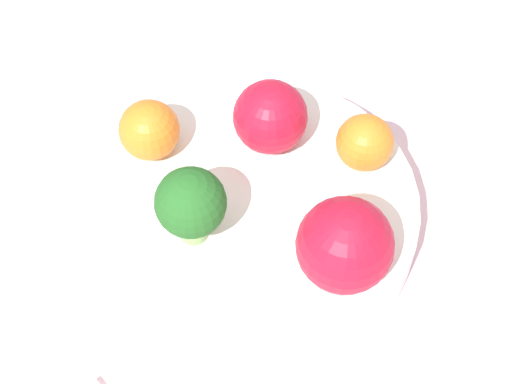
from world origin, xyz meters
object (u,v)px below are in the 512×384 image
(apple_red, at_px, (270,117))
(bowl, at_px, (256,216))
(broccoli, at_px, (191,204))
(orange_front, at_px, (149,130))
(apple_green, at_px, (345,245))
(orange_back, at_px, (361,137))

(apple_red, bearing_deg, bowl, 144.49)
(broccoli, relative_size, orange_front, 1.42)
(broccoli, xyz_separation_m, apple_green, (-0.06, -0.08, -0.00))
(bowl, relative_size, orange_back, 5.60)
(apple_red, bearing_deg, orange_back, -126.65)
(apple_green, bearing_deg, orange_front, 28.12)
(broccoli, bearing_deg, bowl, -82.02)
(broccoli, distance_m, orange_back, 0.13)
(apple_green, xyz_separation_m, orange_back, (0.08, -0.05, -0.01))
(orange_back, bearing_deg, bowl, 93.31)
(apple_red, distance_m, orange_front, 0.08)
(apple_red, bearing_deg, apple_green, 178.44)
(apple_green, bearing_deg, apple_red, -1.56)
(apple_green, height_order, orange_back, apple_green)
(apple_red, height_order, apple_green, apple_green)
(orange_back, bearing_deg, orange_front, 63.18)
(orange_front, bearing_deg, apple_green, -151.88)
(apple_red, xyz_separation_m, orange_front, (0.03, 0.08, -0.00))
(bowl, relative_size, orange_front, 5.25)
(orange_front, distance_m, orange_back, 0.15)
(broccoli, height_order, apple_green, apple_green)
(apple_green, height_order, orange_front, apple_green)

